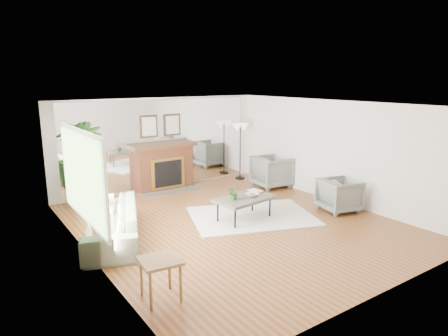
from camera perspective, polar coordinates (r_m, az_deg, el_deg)
ground at (r=8.57m, az=1.44°, el=-7.85°), size 7.00×7.00×0.00m
wall_left at (r=6.95m, az=-18.94°, el=-2.67°), size 0.02×7.00×2.50m
wall_right at (r=10.23m, az=15.19°, el=2.35°), size 0.02×7.00×2.50m
wall_back at (r=11.18m, az=-9.09°, el=3.49°), size 6.00×0.02×2.50m
mirror_panel at (r=11.16m, az=-9.04°, el=3.48°), size 5.40×0.04×2.40m
window_panel at (r=7.30m, az=-19.63°, el=-1.17°), size 0.04×2.40×1.50m
fireplace at (r=11.09m, az=-8.46°, el=0.32°), size 1.85×0.83×2.05m
area_rug at (r=8.95m, az=4.04°, el=-6.87°), size 3.13×2.68×0.03m
coffee_table at (r=8.60m, az=2.94°, el=-4.49°), size 1.36×0.91×0.51m
sofa at (r=7.87m, az=-15.79°, el=-7.55°), size 1.72×2.56×0.70m
armchair_back at (r=11.33m, az=6.87°, el=-0.50°), size 1.06×1.04×0.88m
armchair_front at (r=9.60m, az=16.19°, el=-3.73°), size 0.98×0.97×0.76m
side_table at (r=5.68m, az=-9.13°, el=-13.63°), size 0.58×0.58×0.60m
potted_ficus at (r=10.10m, az=-19.53°, el=0.83°), size 1.20×1.20×1.98m
floor_lamp at (r=11.99m, az=2.35°, el=5.20°), size 0.55×0.31×1.69m
tabletop_plant at (r=8.40m, az=1.39°, el=-3.50°), size 0.31×0.28×0.32m
fruit_bowl at (r=8.68m, az=4.05°, el=-3.84°), size 0.29×0.29×0.07m
book at (r=8.98m, az=3.95°, el=-3.41°), size 0.26×0.34×0.02m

